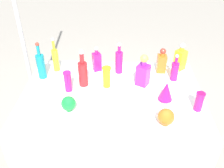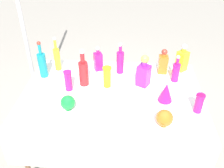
{
  "view_description": "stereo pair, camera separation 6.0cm",
  "coord_description": "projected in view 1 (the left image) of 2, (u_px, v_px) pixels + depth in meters",
  "views": [
    {
      "loc": [
        0.07,
        -1.87,
        2.15
      ],
      "look_at": [
        0.0,
        0.0,
        0.86
      ],
      "focal_mm": 40.0,
      "sensor_mm": 36.0,
      "label": 1
    },
    {
      "loc": [
        0.13,
        -1.87,
        2.15
      ],
      "look_at": [
        0.0,
        0.0,
        0.86
      ],
      "focal_mm": 40.0,
      "sensor_mm": 36.0,
      "label": 2
    }
  ],
  "objects": [
    {
      "name": "ground_plane",
      "position": [
        112.0,
        148.0,
        2.76
      ],
      "size": [
        40.0,
        40.0,
        0.0
      ],
      "primitive_type": "plane",
      "color": "#A0998C"
    },
    {
      "name": "tall_bottle_0",
      "position": [
        55.0,
        59.0,
        2.59
      ],
      "size": [
        0.06,
        0.06,
        0.37
      ],
      "color": "yellow",
      "rests_on": "display_table"
    },
    {
      "name": "square_decanter_2",
      "position": [
        162.0,
        62.0,
        2.58
      ],
      "size": [
        0.09,
        0.09,
        0.27
      ],
      "color": "orange",
      "rests_on": "display_table"
    },
    {
      "name": "round_bowl_1",
      "position": [
        166.0,
        117.0,
        1.95
      ],
      "size": [
        0.13,
        0.13,
        0.14
      ],
      "color": "orange",
      "rests_on": "display_table"
    },
    {
      "name": "slender_vase_1",
      "position": [
        199.0,
        101.0,
        2.08
      ],
      "size": [
        0.08,
        0.08,
        0.17
      ],
      "color": "#C61972",
      "rests_on": "display_table"
    },
    {
      "name": "slender_vase_2",
      "position": [
        107.0,
        76.0,
        2.36
      ],
      "size": [
        0.09,
        0.09,
        0.21
      ],
      "color": "orange",
      "rests_on": "display_table"
    },
    {
      "name": "fluted_vase_0",
      "position": [
        166.0,
        91.0,
        2.19
      ],
      "size": [
        0.13,
        0.13,
        0.19
      ],
      "color": "#C61972",
      "rests_on": "display_table"
    },
    {
      "name": "tall_bottle_2",
      "position": [
        175.0,
        70.0,
        2.46
      ],
      "size": [
        0.07,
        0.07,
        0.28
      ],
      "color": "#C61972",
      "rests_on": "display_table"
    },
    {
      "name": "square_decanter_1",
      "position": [
        180.0,
        58.0,
        2.62
      ],
      "size": [
        0.14,
        0.14,
        0.3
      ],
      "color": "yellow",
      "rests_on": "display_table"
    },
    {
      "name": "slender_vase_0",
      "position": [
        68.0,
        81.0,
        2.3
      ],
      "size": [
        0.07,
        0.07,
        0.2
      ],
      "color": "#C61972",
      "rests_on": "display_table"
    },
    {
      "name": "price_tag_center",
      "position": [
        160.0,
        131.0,
        1.9
      ],
      "size": [
        0.05,
        0.02,
        0.04
      ],
      "primitive_type": "cube",
      "rotation": [
        -0.21,
        0.0,
        -0.05
      ],
      "color": "white",
      "rests_on": "display_table"
    },
    {
      "name": "canopy_pole",
      "position": [
        21.0,
        34.0,
        2.84
      ],
      "size": [
        0.18,
        0.18,
        2.55
      ],
      "color": "silver",
      "rests_on": "ground"
    },
    {
      "name": "square_decanter_0",
      "position": [
        143.0,
        72.0,
        2.38
      ],
      "size": [
        0.15,
        0.15,
        0.32
      ],
      "color": "purple",
      "rests_on": "display_table"
    },
    {
      "name": "tall_bottle_3",
      "position": [
        119.0,
        61.0,
        2.56
      ],
      "size": [
        0.08,
        0.08,
        0.34
      ],
      "color": "#C61972",
      "rests_on": "display_table"
    },
    {
      "name": "square_decanter_3",
      "position": [
        97.0,
        61.0,
        2.61
      ],
      "size": [
        0.11,
        0.11,
        0.27
      ],
      "color": "#C61972",
      "rests_on": "display_table"
    },
    {
      "name": "tall_bottle_1",
      "position": [
        41.0,
        65.0,
        2.47
      ],
      "size": [
        0.08,
        0.08,
        0.39
      ],
      "color": "teal",
      "rests_on": "display_table"
    },
    {
      "name": "tall_bottle_4",
      "position": [
        83.0,
        72.0,
        2.36
      ],
      "size": [
        0.09,
        0.09,
        0.38
      ],
      "color": "red",
      "rests_on": "display_table"
    },
    {
      "name": "round_bowl_0",
      "position": [
        69.0,
        104.0,
        2.09
      ],
      "size": [
        0.13,
        0.13,
        0.13
      ],
      "color": "#198C38",
      "rests_on": "display_table"
    },
    {
      "name": "price_tag_left",
      "position": [
        162.0,
        132.0,
        1.89
      ],
      "size": [
        0.06,
        0.02,
        0.04
      ],
      "primitive_type": "cube",
      "rotation": [
        -0.21,
        0.0,
        -0.09
      ],
      "color": "white",
      "rests_on": "display_table"
    },
    {
      "name": "display_table",
      "position": [
        112.0,
        100.0,
        2.33
      ],
      "size": [
        1.68,
        1.17,
        0.76
      ],
      "color": "white",
      "rests_on": "ground"
    },
    {
      "name": "price_tag_right",
      "position": [
        125.0,
        129.0,
        1.92
      ],
      "size": [
        0.07,
        0.02,
        0.04
      ],
      "primitive_type": "cube",
      "rotation": [
        -0.21,
        0.0,
        -0.15
      ],
      "color": "white",
      "rests_on": "display_table"
    }
  ]
}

